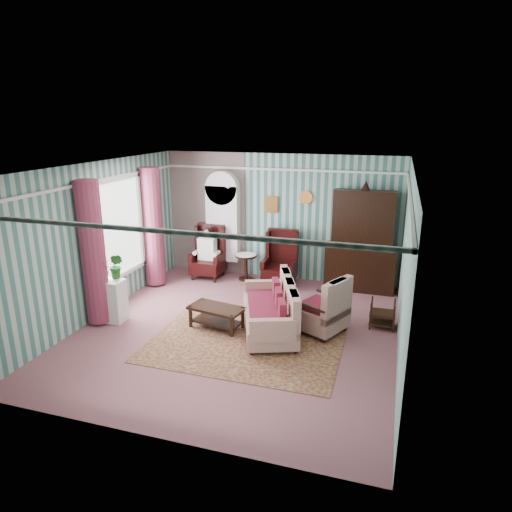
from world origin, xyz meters
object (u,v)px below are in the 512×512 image
(nest_table, at_px, (382,313))
(wingback_left, at_px, (208,252))
(bookcase, at_px, (223,229))
(seated_woman, at_px, (208,254))
(round_side_table, at_px, (246,267))
(dresser_hutch, at_px, (362,238))
(wingback_right, at_px, (280,259))
(plant_stand, at_px, (110,300))
(coffee_table, at_px, (217,317))
(sofa, at_px, (269,305))
(floral_armchair, at_px, (321,308))

(nest_table, bearing_deg, wingback_left, 159.15)
(bookcase, relative_size, seated_woman, 1.90)
(round_side_table, bearing_deg, dresser_hutch, 2.64)
(wingback_left, bearing_deg, seated_woman, 0.00)
(wingback_right, bearing_deg, round_side_table, 169.99)
(round_side_table, bearing_deg, bookcase, 159.73)
(wingback_right, relative_size, plant_stand, 1.56)
(wingback_left, relative_size, coffee_table, 1.27)
(wingback_right, bearing_deg, nest_table, -33.75)
(wingback_left, height_order, seated_woman, wingback_left)
(wingback_left, xyz_separation_m, wingback_right, (1.75, 0.00, 0.00))
(wingback_right, relative_size, sofa, 0.65)
(wingback_right, bearing_deg, bookcase, 165.43)
(sofa, bearing_deg, seated_woman, 22.48)
(dresser_hutch, xyz_separation_m, nest_table, (0.57, -1.82, -0.91))
(round_side_table, distance_m, plant_stand, 3.36)
(nest_table, bearing_deg, dresser_hutch, 107.39)
(wingback_left, bearing_deg, wingback_right, 0.00)
(seated_woman, bearing_deg, round_side_table, 9.46)
(wingback_left, bearing_deg, nest_table, -20.85)
(sofa, distance_m, coffee_table, 1.00)
(wingback_left, relative_size, seated_woman, 1.06)
(plant_stand, height_order, floral_armchair, floral_armchair)
(wingback_left, xyz_separation_m, floral_armchair, (3.02, -2.05, -0.18))
(round_side_table, relative_size, sofa, 0.31)
(bookcase, distance_m, seated_woman, 0.70)
(wingback_right, xyz_separation_m, floral_armchair, (1.27, -2.05, -0.18))
(round_side_table, xyz_separation_m, coffee_table, (0.31, -2.61, -0.10))
(plant_stand, height_order, coffee_table, plant_stand)
(wingback_right, xyz_separation_m, round_side_table, (-0.85, 0.15, -0.33))
(seated_woman, bearing_deg, coffee_table, -63.83)
(nest_table, distance_m, coffee_table, 3.00)
(seated_woman, height_order, plant_stand, seated_woman)
(plant_stand, xyz_separation_m, floral_armchair, (3.82, 0.70, 0.05))
(round_side_table, relative_size, plant_stand, 0.75)
(wingback_right, bearing_deg, seated_woman, 180.00)
(wingback_left, xyz_separation_m, round_side_table, (0.90, 0.15, -0.33))
(dresser_hutch, relative_size, wingback_left, 1.89)
(floral_armchair, relative_size, coffee_table, 0.91)
(wingback_left, height_order, floral_armchair, wingback_left)
(dresser_hutch, xyz_separation_m, sofa, (-1.35, -2.58, -0.67))
(dresser_hutch, distance_m, round_side_table, 2.75)
(bookcase, xyz_separation_m, seated_woman, (-0.25, -0.39, -0.53))
(nest_table, bearing_deg, plant_stand, -166.16)
(coffee_table, bearing_deg, sofa, 9.12)
(nest_table, bearing_deg, sofa, -158.32)
(plant_stand, bearing_deg, wingback_left, 73.78)
(wingback_right, xyz_separation_m, nest_table, (2.32, -1.55, -0.35))
(dresser_hutch, bearing_deg, plant_stand, -144.92)
(seated_woman, relative_size, plant_stand, 1.47)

